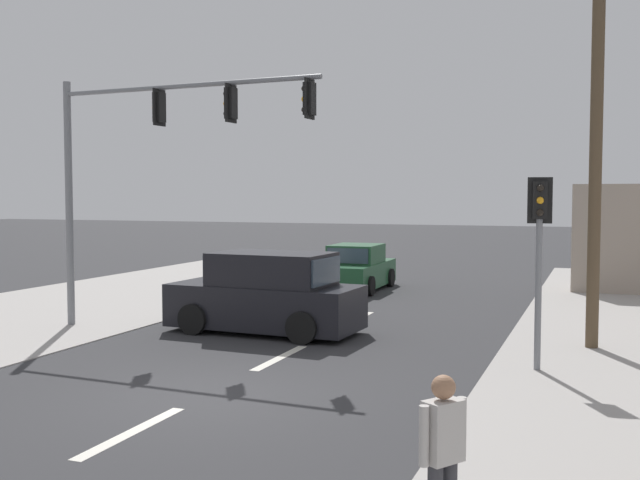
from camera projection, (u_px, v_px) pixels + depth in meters
ground_plane at (205, 395)px, 12.08m from camera, size 140.00×140.00×0.00m
lane_dash_near at (132, 432)px, 10.21m from camera, size 0.20×2.40×0.01m
lane_dash_mid at (280, 358)px, 14.88m from camera, size 0.20×2.40×0.01m
lane_dash_far at (357, 319)px, 19.54m from camera, size 0.20×2.40×0.01m
utility_pole_midground_right at (596, 131)px, 15.51m from camera, size 1.80×0.26×8.66m
traffic_signal_mast at (148, 147)px, 17.39m from camera, size 6.88×0.66×6.00m
pedestal_signal_right_kerb at (539, 240)px, 13.61m from camera, size 0.44×0.30×3.56m
suv_oncoming_near at (267, 295)px, 17.57m from camera, size 4.62×2.23×1.90m
sedan_crossing_left at (357, 269)px, 25.48m from camera, size 1.95×4.27×1.56m
pedestrian_at_kerb at (443, 452)px, 6.71m from camera, size 0.38×0.48×1.63m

